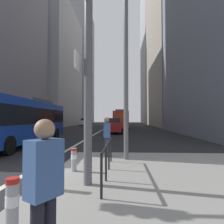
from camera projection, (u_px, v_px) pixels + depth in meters
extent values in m
plane|color=black|center=(98.00, 133.00, 26.12)|extent=(160.00, 160.00, 0.00)
cube|color=gray|center=(213.00, 191.00, 4.88)|extent=(9.00, 10.00, 0.15)
cube|color=beige|center=(104.00, 129.00, 36.10)|extent=(0.20, 80.00, 0.01)
cube|color=#9E9EA3|center=(48.00, 67.00, 51.14)|extent=(13.13, 22.73, 30.44)
cube|color=gray|center=(75.00, 66.00, 80.36)|extent=(12.57, 23.79, 46.57)
cube|color=gray|center=(175.00, 36.00, 50.40)|extent=(12.21, 25.67, 46.13)
cube|color=#9E9EA3|center=(158.00, 56.00, 74.93)|extent=(11.63, 18.07, 51.35)
cube|color=#14389E|center=(22.00, 121.00, 13.83)|extent=(2.69, 11.78, 2.75)
cube|color=black|center=(22.00, 116.00, 13.84)|extent=(2.73, 11.55, 1.10)
cube|color=#4C4C51|center=(33.00, 101.00, 15.64)|extent=(1.82, 4.26, 0.30)
cylinder|color=black|center=(9.00, 146.00, 9.99)|extent=(0.32, 1.00, 1.00)
cylinder|color=black|center=(56.00, 134.00, 17.50)|extent=(0.32, 1.00, 1.00)
cylinder|color=black|center=(29.00, 134.00, 17.58)|extent=(0.32, 1.00, 1.00)
cube|color=red|center=(121.00, 119.00, 35.98)|extent=(2.58, 11.37, 2.75)
cube|color=black|center=(121.00, 118.00, 35.99)|extent=(2.62, 11.14, 1.10)
cube|color=#4C4C51|center=(121.00, 111.00, 34.33)|extent=(1.78, 4.10, 0.30)
cylinder|color=black|center=(115.00, 125.00, 39.62)|extent=(0.31, 1.00, 1.00)
cylinder|color=black|center=(127.00, 125.00, 39.51)|extent=(0.31, 1.00, 1.00)
cylinder|color=black|center=(113.00, 127.00, 32.37)|extent=(0.31, 1.00, 1.00)
cylinder|color=black|center=(128.00, 127.00, 32.26)|extent=(0.31, 1.00, 1.00)
cube|color=red|center=(119.00, 119.00, 59.20)|extent=(2.62, 11.03, 2.75)
cube|color=black|center=(119.00, 118.00, 59.21)|extent=(2.65, 10.81, 1.10)
cube|color=#4C4C51|center=(118.00, 114.00, 57.61)|extent=(1.79, 3.98, 0.30)
cylinder|color=black|center=(115.00, 123.00, 62.75)|extent=(0.31, 1.00, 1.00)
cylinder|color=black|center=(123.00, 123.00, 62.60)|extent=(0.31, 1.00, 1.00)
cylinder|color=black|center=(114.00, 123.00, 55.72)|extent=(0.31, 1.00, 1.00)
cylinder|color=black|center=(123.00, 123.00, 55.57)|extent=(0.31, 1.00, 1.00)
cube|color=silver|center=(84.00, 122.00, 51.79)|extent=(1.89, 4.40, 1.10)
cube|color=black|center=(84.00, 119.00, 51.96)|extent=(1.55, 2.39, 0.52)
cylinder|color=black|center=(87.00, 125.00, 50.27)|extent=(0.24, 0.65, 0.64)
cylinder|color=black|center=(80.00, 125.00, 50.31)|extent=(0.24, 0.65, 0.64)
cylinder|color=black|center=(89.00, 124.00, 53.22)|extent=(0.24, 0.65, 0.64)
cylinder|color=black|center=(82.00, 124.00, 53.27)|extent=(0.24, 0.65, 0.64)
cube|color=maroon|center=(115.00, 127.00, 24.83)|extent=(1.78, 4.11, 1.10)
cube|color=black|center=(114.00, 120.00, 24.71)|extent=(1.50, 2.22, 0.52)
cylinder|color=black|center=(108.00, 130.00, 26.25)|extent=(0.22, 0.64, 0.64)
cylinder|color=black|center=(122.00, 130.00, 26.16)|extent=(0.22, 0.64, 0.64)
cylinder|color=black|center=(106.00, 132.00, 23.46)|extent=(0.22, 0.64, 0.64)
cylinder|color=black|center=(122.00, 132.00, 23.37)|extent=(0.22, 0.64, 0.64)
cube|color=#B2A899|center=(122.00, 123.00, 45.33)|extent=(1.94, 4.27, 1.10)
cube|color=black|center=(122.00, 119.00, 45.20)|extent=(1.58, 2.33, 0.52)
cylinder|color=black|center=(118.00, 125.00, 46.81)|extent=(0.24, 0.65, 0.64)
cylinder|color=black|center=(126.00, 125.00, 46.65)|extent=(0.24, 0.65, 0.64)
cylinder|color=black|center=(117.00, 126.00, 43.96)|extent=(0.24, 0.65, 0.64)
cylinder|color=black|center=(126.00, 126.00, 43.80)|extent=(0.24, 0.65, 0.64)
cylinder|color=#515156|center=(88.00, 71.00, 5.23)|extent=(0.22, 0.22, 6.00)
cube|color=white|center=(77.00, 62.00, 5.07)|extent=(0.04, 0.60, 0.44)
cylinder|color=#56565B|center=(126.00, 66.00, 8.48)|extent=(0.20, 0.20, 8.00)
cylinder|color=#99999E|center=(12.00, 208.00, 2.85)|extent=(0.18, 0.18, 0.86)
cylinder|color=white|center=(12.00, 201.00, 2.85)|extent=(0.19, 0.19, 0.15)
cylinder|color=#B21E19|center=(13.00, 181.00, 2.86)|extent=(0.20, 0.20, 0.08)
cylinder|color=#99999E|center=(48.00, 174.00, 4.81)|extent=(0.18, 0.18, 0.75)
cylinder|color=white|center=(48.00, 170.00, 4.82)|extent=(0.19, 0.19, 0.14)
cylinder|color=#B21E19|center=(48.00, 160.00, 4.82)|extent=(0.20, 0.20, 0.08)
cylinder|color=#99999E|center=(74.00, 160.00, 6.45)|extent=(0.18, 0.18, 0.75)
cylinder|color=white|center=(74.00, 157.00, 6.46)|extent=(0.19, 0.19, 0.14)
cylinder|color=#B21E19|center=(74.00, 149.00, 6.47)|extent=(0.20, 0.20, 0.08)
cylinder|color=black|center=(101.00, 177.00, 4.22)|extent=(0.06, 0.06, 0.95)
cylinder|color=black|center=(106.00, 164.00, 5.44)|extent=(0.06, 0.06, 0.95)
cylinder|color=black|center=(109.00, 155.00, 6.65)|extent=(0.06, 0.06, 0.95)
cylinder|color=black|center=(111.00, 150.00, 7.87)|extent=(0.06, 0.06, 0.95)
cylinder|color=black|center=(108.00, 144.00, 6.06)|extent=(0.06, 3.65, 0.06)
cube|color=#38568E|center=(44.00, 168.00, 2.21)|extent=(0.40, 0.45, 0.65)
sphere|color=#9E7556|center=(45.00, 129.00, 2.23)|extent=(0.23, 0.23, 0.23)
cylinder|color=#2D334C|center=(106.00, 147.00, 8.96)|extent=(0.15, 0.15, 0.87)
cylinder|color=#2D334C|center=(107.00, 147.00, 8.80)|extent=(0.15, 0.15, 0.87)
cube|color=#38568E|center=(107.00, 130.00, 8.91)|extent=(0.35, 0.44, 0.67)
sphere|color=#9E7556|center=(107.00, 120.00, 8.92)|extent=(0.24, 0.24, 0.24)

